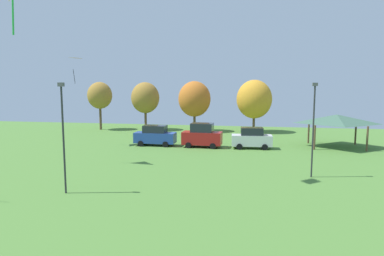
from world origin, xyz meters
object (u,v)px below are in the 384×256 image
object	(u,v)px
park_pavilion	(337,119)
treeline_tree_0	(100,96)
parked_car_leftmost	(155,136)
treeline_tree_2	(194,99)
treeline_tree_3	(254,99)
light_post_1	(63,132)
parked_car_third_from_left	(252,138)
kite_flying_3	(70,64)
treeline_tree_1	(145,98)
light_post_0	(313,125)
parked_car_second_from_left	(202,136)

from	to	relation	value
park_pavilion	treeline_tree_0	size ratio (longest dim) A/B	0.91
parked_car_leftmost	park_pavilion	world-z (taller)	park_pavilion
parked_car_leftmost	treeline_tree_2	size ratio (longest dim) A/B	0.62
treeline_tree_0	treeline_tree_3	bearing A→B (deg)	3.44
parked_car_leftmost	light_post_1	bearing A→B (deg)	-91.91
parked_car_third_from_left	treeline_tree_0	distance (m)	26.61
kite_flying_3	treeline_tree_2	distance (m)	18.76
treeline_tree_0	treeline_tree_1	distance (m)	7.06
light_post_0	treeline_tree_3	world-z (taller)	treeline_tree_3
treeline_tree_1	treeline_tree_3	xyz separation A→B (m)	(16.35, 0.51, -0.13)
parked_car_leftmost	treeline_tree_2	distance (m)	13.62
light_post_1	park_pavilion	bearing A→B (deg)	45.32
treeline_tree_3	parked_car_second_from_left	bearing A→B (deg)	-111.60
parked_car_second_from_left	parked_car_third_from_left	size ratio (longest dim) A/B	0.99
treeline_tree_1	treeline_tree_2	distance (m)	7.69
parked_car_leftmost	treeline_tree_0	world-z (taller)	treeline_tree_0
parked_car_leftmost	treeline_tree_1	distance (m)	14.85
park_pavilion	light_post_1	bearing A→B (deg)	-134.68
treeline_tree_0	treeline_tree_3	size ratio (longest dim) A/B	0.96
light_post_0	park_pavilion	bearing A→B (deg)	71.42
light_post_0	treeline_tree_2	bearing A→B (deg)	118.62
treeline_tree_0	treeline_tree_2	size ratio (longest dim) A/B	0.99
kite_flying_3	parked_car_third_from_left	bearing A→B (deg)	3.60
kite_flying_3	light_post_0	distance (m)	27.03
parked_car_second_from_left	parked_car_third_from_left	xyz separation A→B (m)	(5.37, 0.16, -0.16)
kite_flying_3	treeline_tree_3	distance (m)	25.53
treeline_tree_3	treeline_tree_2	bearing A→B (deg)	-174.45
light_post_1	treeline_tree_2	bearing A→B (deg)	85.06
parked_car_leftmost	parked_car_third_from_left	bearing A→B (deg)	0.08
light_post_1	treeline_tree_1	size ratio (longest dim) A/B	0.94
kite_flying_3	treeline_tree_1	bearing A→B (deg)	74.96
parked_car_leftmost	treeline_tree_0	size ratio (longest dim) A/B	0.63
light_post_0	light_post_1	xyz separation A→B (m)	(-15.72, -6.83, -0.02)
park_pavilion	treeline_tree_2	world-z (taller)	treeline_tree_2
park_pavilion	light_post_0	world-z (taller)	light_post_0
treeline_tree_0	treeline_tree_2	world-z (taller)	treeline_tree_2
parked_car_leftmost	parked_car_second_from_left	size ratio (longest dim) A/B	1.06
light_post_0	treeline_tree_2	world-z (taller)	treeline_tree_2
park_pavilion	light_post_1	xyz separation A→B (m)	(-20.33, -20.56, 0.76)
treeline_tree_1	light_post_0	bearing A→B (deg)	-49.46
parked_car_leftmost	treeline_tree_0	xyz separation A→B (m)	(-12.49, 12.37, 4.12)
treeline_tree_0	light_post_0	bearing A→B (deg)	-40.11
kite_flying_3	park_pavilion	xyz separation A→B (m)	(29.24, 3.92, -6.08)
parked_car_third_from_left	light_post_0	distance (m)	12.26
parked_car_leftmost	light_post_0	xyz separation A→B (m)	(15.24, -10.99, 2.73)
parked_car_second_from_left	treeline_tree_3	size ratio (longest dim) A/B	0.57
light_post_0	treeline_tree_3	size ratio (longest dim) A/B	0.91
parked_car_leftmost	treeline_tree_2	xyz separation A→B (m)	(2.19, 12.93, 3.67)
parked_car_second_from_left	treeline_tree_2	bearing A→B (deg)	105.35
treeline_tree_0	park_pavilion	bearing A→B (deg)	-16.58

